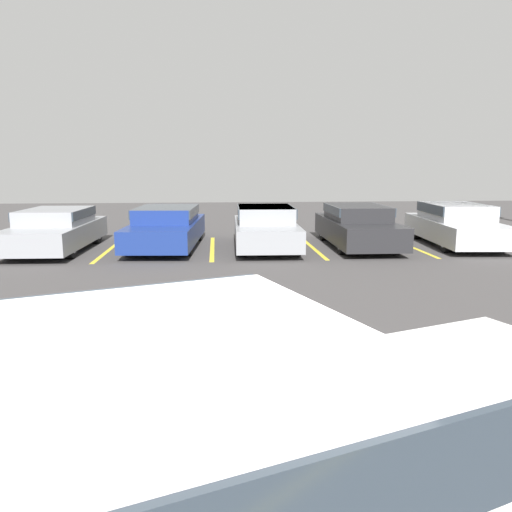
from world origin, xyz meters
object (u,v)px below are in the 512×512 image
(parked_sedan_d, at_px, (357,225))
(parked_sedan_e, at_px, (455,223))
(parked_sedan_b, at_px, (167,226))
(parked_sedan_c, at_px, (265,226))
(parked_sedan_a, at_px, (56,228))

(parked_sedan_d, height_order, parked_sedan_e, parked_sedan_e)
(parked_sedan_b, relative_size, parked_sedan_c, 1.12)
(parked_sedan_a, bearing_deg, parked_sedan_d, 92.07)
(parked_sedan_c, bearing_deg, parked_sedan_d, 95.16)
(parked_sedan_b, xyz_separation_m, parked_sedan_e, (8.70, -0.22, 0.02))
(parked_sedan_a, height_order, parked_sedan_d, parked_sedan_d)
(parked_sedan_a, relative_size, parked_sedan_e, 0.96)
(parked_sedan_a, distance_m, parked_sedan_d, 8.73)
(parked_sedan_c, distance_m, parked_sedan_e, 5.82)
(parked_sedan_b, relative_size, parked_sedan_e, 1.04)
(parked_sedan_c, height_order, parked_sedan_d, same)
(parked_sedan_a, height_order, parked_sedan_e, parked_sedan_e)
(parked_sedan_a, relative_size, parked_sedan_c, 1.04)
(parked_sedan_b, bearing_deg, parked_sedan_a, -80.88)
(parked_sedan_d, distance_m, parked_sedan_e, 3.05)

